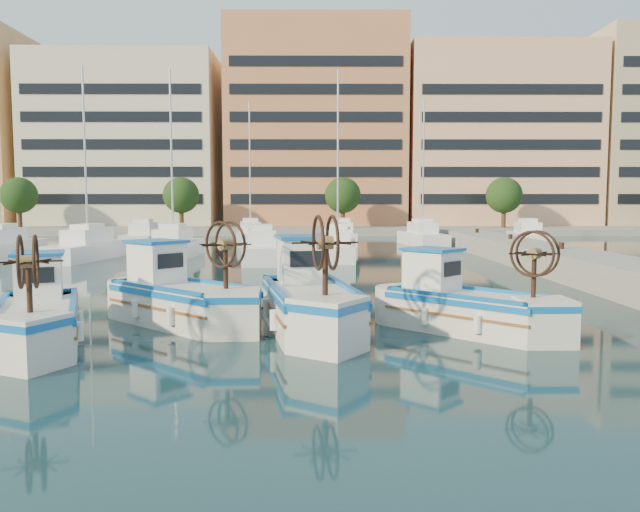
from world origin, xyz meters
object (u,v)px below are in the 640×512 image
(fishing_boat_b, at_px, (180,296))
(fishing_boat_c, at_px, (309,298))
(fishing_boat_a, at_px, (37,314))
(fishing_boat_d, at_px, (464,303))

(fishing_boat_b, relative_size, fishing_boat_c, 0.89)
(fishing_boat_a, distance_m, fishing_boat_c, 6.79)
(fishing_boat_a, height_order, fishing_boat_c, fishing_boat_c)
(fishing_boat_b, distance_m, fishing_boat_c, 3.80)
(fishing_boat_b, height_order, fishing_boat_d, fishing_boat_b)
(fishing_boat_b, xyz_separation_m, fishing_boat_c, (3.69, -0.90, 0.05))
(fishing_boat_d, bearing_deg, fishing_boat_c, 131.93)
(fishing_boat_a, relative_size, fishing_boat_d, 1.07)
(fishing_boat_a, xyz_separation_m, fishing_boat_b, (2.87, 2.65, 0.05))
(fishing_boat_b, distance_m, fishing_boat_d, 7.94)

